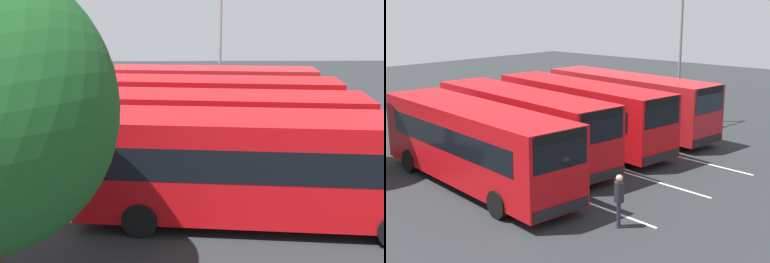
# 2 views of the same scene
# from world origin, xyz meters

# --- Properties ---
(ground_plane) EXTENTS (77.28, 77.28, 0.00)m
(ground_plane) POSITION_xyz_m (0.00, 0.00, 0.00)
(ground_plane) COLOR #232628
(bus_far_left) EXTENTS (10.73, 3.59, 3.16)m
(bus_far_left) POSITION_xyz_m (0.71, -5.51, 1.74)
(bus_far_left) COLOR #B70C11
(bus_far_left) RESTS_ON ground
(bus_center_left) EXTENTS (10.74, 3.71, 3.16)m
(bus_center_left) POSITION_xyz_m (-0.46, -1.98, 1.74)
(bus_center_left) COLOR #B70C11
(bus_center_left) RESTS_ON ground
(bus_center_right) EXTENTS (10.75, 3.76, 3.16)m
(bus_center_right) POSITION_xyz_m (-0.21, 1.75, 1.74)
(bus_center_right) COLOR #B70C11
(bus_center_right) RESTS_ON ground
(bus_far_right) EXTENTS (10.73, 3.62, 3.16)m
(bus_far_right) POSITION_xyz_m (-0.13, 5.57, 1.74)
(bus_far_right) COLOR #AD191E
(bus_far_right) RESTS_ON ground
(street_lamp) EXTENTS (0.35, 2.76, 8.56)m
(street_lamp) POSITION_xyz_m (0.58, 9.27, 4.91)
(street_lamp) COLOR gray
(street_lamp) RESTS_ON ground
(lane_stripe_outer_left) EXTENTS (16.62, 1.27, 0.01)m
(lane_stripe_outer_left) POSITION_xyz_m (0.00, -3.60, 0.00)
(lane_stripe_outer_left) COLOR silver
(lane_stripe_outer_left) RESTS_ON ground
(lane_stripe_inner_left) EXTENTS (16.62, 1.27, 0.01)m
(lane_stripe_inner_left) POSITION_xyz_m (0.00, 0.00, 0.00)
(lane_stripe_inner_left) COLOR silver
(lane_stripe_inner_left) RESTS_ON ground
(lane_stripe_inner_right) EXTENTS (16.62, 1.27, 0.01)m
(lane_stripe_inner_right) POSITION_xyz_m (0.00, 3.60, 0.00)
(lane_stripe_inner_right) COLOR silver
(lane_stripe_inner_right) RESTS_ON ground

